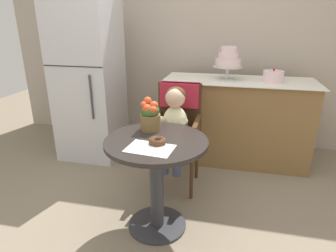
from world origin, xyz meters
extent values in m
plane|color=gray|center=(0.00, 0.00, 0.00)|extent=(8.00, 8.00, 0.00)
cube|color=#B2A393|center=(0.00, 1.85, 1.35)|extent=(4.80, 0.10, 2.70)
cylinder|color=#282321|center=(0.00, 0.00, 0.70)|extent=(0.72, 0.72, 0.03)
cylinder|color=#333338|center=(0.00, 0.00, 0.34)|extent=(0.10, 0.10, 0.69)
cylinder|color=#333338|center=(0.00, 0.00, 0.01)|extent=(0.44, 0.44, 0.02)
cube|color=#472D19|center=(0.02, 0.60, 0.47)|extent=(0.42, 0.42, 0.04)
cube|color=#472D19|center=(0.02, 0.79, 0.72)|extent=(0.40, 0.04, 0.46)
cube|color=#472D19|center=(-0.17, 0.60, 0.58)|extent=(0.04, 0.38, 0.18)
cube|color=#472D19|center=(0.21, 0.60, 0.58)|extent=(0.04, 0.38, 0.18)
cube|color=#B22338|center=(0.02, 0.79, 0.84)|extent=(0.36, 0.11, 0.22)
cylinder|color=#472D19|center=(-0.16, 0.42, 0.23)|extent=(0.03, 0.03, 0.45)
cylinder|color=#472D19|center=(0.20, 0.42, 0.23)|extent=(0.03, 0.03, 0.45)
cylinder|color=#472D19|center=(-0.16, 0.78, 0.23)|extent=(0.03, 0.03, 0.45)
cylinder|color=#472D19|center=(0.20, 0.78, 0.23)|extent=(0.03, 0.03, 0.45)
ellipsoid|color=beige|center=(0.02, 0.58, 0.64)|extent=(0.22, 0.16, 0.30)
sphere|color=#E0B293|center=(0.02, 0.57, 0.87)|extent=(0.17, 0.17, 0.17)
ellipsoid|color=#4C2D19|center=(0.02, 0.59, 0.89)|extent=(0.17, 0.17, 0.14)
cylinder|color=beige|center=(-0.08, 0.49, 0.69)|extent=(0.08, 0.23, 0.13)
sphere|color=#E0B293|center=(-0.07, 0.41, 0.62)|extent=(0.06, 0.06, 0.06)
cylinder|color=beige|center=(0.11, 0.49, 0.69)|extent=(0.08, 0.23, 0.13)
sphere|color=#E0B293|center=(0.10, 0.41, 0.62)|extent=(0.06, 0.06, 0.06)
cylinder|color=#3F4760|center=(-0.04, 0.50, 0.53)|extent=(0.09, 0.22, 0.09)
cylinder|color=#3F4760|center=(-0.04, 0.39, 0.36)|extent=(0.08, 0.08, 0.26)
cylinder|color=#3F4760|center=(0.07, 0.50, 0.53)|extent=(0.09, 0.22, 0.09)
cylinder|color=#3F4760|center=(0.07, 0.39, 0.36)|extent=(0.08, 0.08, 0.26)
cube|color=white|center=(0.00, -0.15, 0.72)|extent=(0.32, 0.24, 0.00)
torus|color=#4C2D19|center=(0.03, -0.07, 0.74)|extent=(0.12, 0.12, 0.04)
torus|color=#512D1E|center=(0.03, -0.07, 0.75)|extent=(0.10, 0.10, 0.02)
cylinder|color=brown|center=(-0.09, 0.18, 0.78)|extent=(0.15, 0.15, 0.12)
ellipsoid|color=#38662D|center=(-0.09, 0.18, 0.87)|extent=(0.14, 0.14, 0.10)
sphere|color=#E54C23|center=(-0.06, 0.18, 0.91)|extent=(0.07, 0.07, 0.07)
sphere|color=#E54C23|center=(-0.06, 0.20, 0.91)|extent=(0.05, 0.05, 0.05)
sphere|color=#E54C23|center=(-0.10, 0.21, 0.87)|extent=(0.05, 0.05, 0.05)
sphere|color=#E54C23|center=(-0.11, 0.19, 0.94)|extent=(0.06, 0.06, 0.06)
sphere|color=#E54C23|center=(-0.13, 0.15, 0.92)|extent=(0.05, 0.05, 0.05)
sphere|color=#E54C23|center=(-0.10, 0.14, 0.89)|extent=(0.07, 0.07, 0.07)
sphere|color=#E54C23|center=(-0.06, 0.14, 0.89)|extent=(0.06, 0.06, 0.06)
cube|color=olive|center=(0.55, 1.30, 0.45)|extent=(1.50, 0.56, 0.90)
cube|color=white|center=(0.55, 1.30, 0.90)|extent=(1.56, 0.62, 0.01)
cylinder|color=silver|center=(0.42, 1.30, 0.91)|extent=(0.16, 0.16, 0.01)
cylinder|color=silver|center=(0.42, 1.30, 0.97)|extent=(0.03, 0.03, 0.12)
cylinder|color=silver|center=(0.42, 1.30, 1.03)|extent=(0.30, 0.30, 0.01)
cylinder|color=silver|center=(0.42, 1.30, 1.08)|extent=(0.26, 0.25, 0.08)
cylinder|color=beige|center=(0.42, 1.30, 1.05)|extent=(0.26, 0.26, 0.01)
cylinder|color=silver|center=(0.42, 1.30, 1.15)|extent=(0.20, 0.20, 0.07)
cylinder|color=beige|center=(0.42, 1.30, 1.12)|extent=(0.21, 0.21, 0.01)
cylinder|color=silver|center=(0.42, 1.30, 1.21)|extent=(0.16, 0.16, 0.06)
cylinder|color=beige|center=(0.42, 1.30, 1.19)|extent=(0.17, 0.17, 0.01)
cylinder|color=silver|center=(0.87, 1.26, 0.96)|extent=(0.20, 0.20, 0.12)
sphere|color=red|center=(0.87, 1.26, 1.03)|extent=(0.02, 0.02, 0.02)
cube|color=silver|center=(-1.05, 1.10, 0.85)|extent=(0.64, 0.60, 1.70)
cube|color=black|center=(-1.05, 0.80, 1.06)|extent=(0.63, 0.01, 0.01)
cylinder|color=#3F3F44|center=(-0.87, 0.79, 0.77)|extent=(0.02, 0.02, 0.45)
camera|label=1|loc=(0.48, -1.78, 1.51)|focal=31.11mm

